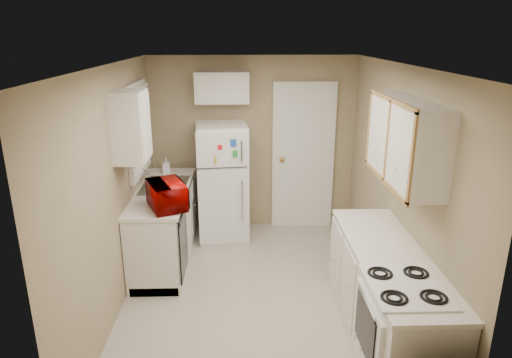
{
  "coord_description": "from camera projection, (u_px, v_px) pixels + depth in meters",
  "views": [
    {
      "loc": [
        -0.15,
        -4.25,
        2.69
      ],
      "look_at": [
        0.0,
        0.5,
        1.15
      ],
      "focal_mm": 32.0,
      "sensor_mm": 36.0,
      "label": 1
    }
  ],
  "objects": [
    {
      "name": "floor",
      "position": [
        257.0,
        296.0,
        4.87
      ],
      "size": [
        3.8,
        3.8,
        0.0
      ],
      "primitive_type": "plane",
      "color": "beige",
      "rests_on": "ground"
    },
    {
      "name": "ceiling",
      "position": [
        258.0,
        65.0,
        4.13
      ],
      "size": [
        3.8,
        3.8,
        0.0
      ],
      "primitive_type": "plane",
      "color": "white",
      "rests_on": "floor"
    },
    {
      "name": "wall_left",
      "position": [
        115.0,
        191.0,
        4.46
      ],
      "size": [
        3.8,
        3.8,
        0.0
      ],
      "primitive_type": "plane",
      "color": "#9C8B6A",
      "rests_on": "floor"
    },
    {
      "name": "wall_right",
      "position": [
        398.0,
        188.0,
        4.55
      ],
      "size": [
        3.8,
        3.8,
        0.0
      ],
      "primitive_type": "plane",
      "color": "#9C8B6A",
      "rests_on": "floor"
    },
    {
      "name": "wall_back",
      "position": [
        253.0,
        144.0,
        6.31
      ],
      "size": [
        2.8,
        2.8,
        0.0
      ],
      "primitive_type": "plane",
      "color": "#9C8B6A",
      "rests_on": "floor"
    },
    {
      "name": "wall_front",
      "position": [
        269.0,
        296.0,
        2.7
      ],
      "size": [
        2.8,
        2.8,
        0.0
      ],
      "primitive_type": "plane",
      "color": "#9C8B6A",
      "rests_on": "floor"
    },
    {
      "name": "left_counter",
      "position": [
        165.0,
        224.0,
        5.56
      ],
      "size": [
        0.6,
        1.8,
        0.9
      ],
      "primitive_type": "cube",
      "color": "silver",
      "rests_on": "floor"
    },
    {
      "name": "dishwasher",
      "position": [
        183.0,
        243.0,
        4.98
      ],
      "size": [
        0.03,
        0.58,
        0.72
      ],
      "primitive_type": "cube",
      "color": "black",
      "rests_on": "floor"
    },
    {
      "name": "sink",
      "position": [
        165.0,
        189.0,
        5.58
      ],
      "size": [
        0.54,
        0.74,
        0.16
      ],
      "primitive_type": "cube",
      "color": "gray",
      "rests_on": "left_counter"
    },
    {
      "name": "microwave",
      "position": [
        167.0,
        194.0,
        4.82
      ],
      "size": [
        0.58,
        0.46,
        0.34
      ],
      "primitive_type": "imported",
      "rotation": [
        0.0,
        0.0,
        1.98
      ],
      "color": "#900200",
      "rests_on": "left_counter"
    },
    {
      "name": "soap_bottle",
      "position": [
        166.0,
        166.0,
        5.99
      ],
      "size": [
        0.11,
        0.11,
        0.21
      ],
      "primitive_type": "imported",
      "rotation": [
        0.0,
        0.0,
        0.17
      ],
      "color": "silver",
      "rests_on": "left_counter"
    },
    {
      "name": "window_blinds",
      "position": [
        139.0,
        129.0,
        5.34
      ],
      "size": [
        0.1,
        0.98,
        1.08
      ],
      "primitive_type": "cube",
      "color": "silver",
      "rests_on": "wall_left"
    },
    {
      "name": "upper_cabinet_left",
      "position": [
        130.0,
        126.0,
        4.49
      ],
      "size": [
        0.3,
        0.45,
        0.7
      ],
      "primitive_type": "cube",
      "color": "silver",
      "rests_on": "wall_left"
    },
    {
      "name": "refrigerator",
      "position": [
        223.0,
        182.0,
        6.06
      ],
      "size": [
        0.7,
        0.68,
        1.56
      ],
      "primitive_type": "cube",
      "rotation": [
        0.0,
        0.0,
        0.09
      ],
      "color": "white",
      "rests_on": "floor"
    },
    {
      "name": "cabinet_over_fridge",
      "position": [
        222.0,
        87.0,
        5.91
      ],
      "size": [
        0.7,
        0.3,
        0.4
      ],
      "primitive_type": "cube",
      "color": "silver",
      "rests_on": "wall_back"
    },
    {
      "name": "interior_door",
      "position": [
        303.0,
        157.0,
        6.35
      ],
      "size": [
        0.86,
        0.06,
        2.08
      ],
      "primitive_type": "cube",
      "color": "white",
      "rests_on": "floor"
    },
    {
      "name": "right_counter",
      "position": [
        385.0,
        299.0,
        4.01
      ],
      "size": [
        0.6,
        2.0,
        0.9
      ],
      "primitive_type": "cube",
      "color": "silver",
      "rests_on": "floor"
    },
    {
      "name": "stove",
      "position": [
        399.0,
        344.0,
        3.51
      ],
      "size": [
        0.54,
        0.66,
        0.8
      ],
      "primitive_type": "cube",
      "rotation": [
        0.0,
        0.0,
        -0.0
      ],
      "color": "white",
      "rests_on": "floor"
    },
    {
      "name": "upper_cabinet_right",
      "position": [
        406.0,
        141.0,
        3.88
      ],
      "size": [
        0.3,
        1.2,
        0.7
      ],
      "primitive_type": "cube",
      "color": "silver",
      "rests_on": "wall_right"
    }
  ]
}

